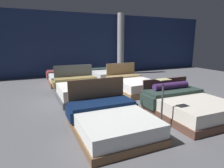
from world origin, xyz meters
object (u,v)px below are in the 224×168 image
Objects in this scene: bed_2 at (80,90)px; support_pillar at (121,44)px; bed_4 at (65,78)px; price_sign at (162,110)px; bed_1 at (187,106)px; bed_0 at (111,121)px; bed_5 at (107,75)px; bed_3 at (132,85)px.

support_pillar is (3.52, 4.01, 1.47)m from bed_2.
bed_4 is 5.94m from price_sign.
bed_0 is at bearing -178.61° from bed_1.
support_pillar reaches higher than bed_4.
price_sign is (1.07, -5.84, 0.21)m from bed_4.
bed_4 is 1.08× the size of bed_5.
price_sign is at bearing -109.23° from support_pillar.
bed_2 is 3.43m from bed_5.
bed_1 is 1.80× the size of price_sign.
bed_1 is at bearing -90.12° from bed_5.
price_sign reaches higher than bed_0.
bed_1 is 1.02× the size of bed_2.
bed_1 is 5.40m from bed_5.
bed_2 reaches higher than bed_1.
bed_3 is 4.46m from support_pillar.
bed_5 is at bearing 51.54° from bed_2.
bed_5 is 1.79× the size of price_sign.
price_sign is (1.06, -3.05, 0.16)m from bed_2.
bed_1 is at bearing 1.05° from bed_0.
bed_0 reaches higher than bed_1.
bed_3 is (-0.06, 2.76, -0.02)m from bed_1.
bed_0 is 1.15m from price_sign.
bed_3 is 0.93× the size of bed_4.
bed_1 is at bearing -91.69° from bed_3.
price_sign is (-1.09, -0.35, 0.17)m from bed_1.
bed_1 is at bearing 17.94° from price_sign.
bed_0 reaches higher than bed_4.
bed_0 is at bearing -89.36° from bed_4.
bed_4 is (-2.16, 5.49, -0.04)m from bed_1.
bed_3 is 1.81× the size of price_sign.
bed_5 is 5.85m from price_sign.
bed_2 reaches higher than bed_0.
support_pillar reaches higher than bed_2.
bed_0 is 1.74× the size of price_sign.
bed_2 reaches higher than bed_4.
bed_5 is at bearing -1.62° from bed_4.
bed_3 is 1.01× the size of bed_5.
bed_0 is 0.97× the size of bed_5.
price_sign is at bearing -111.25° from bed_3.
support_pillar is at bearing 19.87° from bed_4.
price_sign is at bearing -78.79° from bed_4.
bed_1 reaches higher than bed_4.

